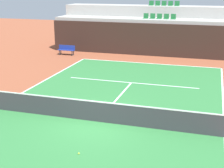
# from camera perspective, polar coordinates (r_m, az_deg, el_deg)

# --- Properties ---
(ground_plane) EXTENTS (80.00, 80.00, 0.00)m
(ground_plane) POSITION_cam_1_polar(r_m,az_deg,el_deg) (14.84, -2.59, -6.56)
(ground_plane) COLOR brown
(court_surface) EXTENTS (11.00, 24.00, 0.01)m
(court_surface) POSITION_cam_1_polar(r_m,az_deg,el_deg) (14.83, -2.59, -6.54)
(court_surface) COLOR #2D7238
(court_surface) RESTS_ON ground_plane
(baseline_far) EXTENTS (11.00, 0.10, 0.00)m
(baseline_far) POSITION_cam_1_polar(r_m,az_deg,el_deg) (25.86, 6.33, 3.58)
(baseline_far) COLOR white
(baseline_far) RESTS_ON court_surface
(service_line_far) EXTENTS (8.26, 0.10, 0.00)m
(service_line_far) POSITION_cam_1_polar(r_m,az_deg,el_deg) (20.61, 3.38, 0.23)
(service_line_far) COLOR white
(service_line_far) RESTS_ON court_surface
(centre_service_line) EXTENTS (0.10, 6.40, 0.00)m
(centre_service_line) POSITION_cam_1_polar(r_m,az_deg,el_deg) (17.67, 0.89, -2.59)
(centre_service_line) COLOR white
(centre_service_line) RESTS_ON court_surface
(back_wall) EXTENTS (18.91, 0.30, 2.76)m
(back_wall) POSITION_cam_1_polar(r_m,az_deg,el_deg) (28.51, 7.59, 7.57)
(back_wall) COLOR black
(back_wall) RESTS_ON ground_plane
(stands_tier_lower) EXTENTS (18.91, 2.40, 3.04)m
(stands_tier_lower) POSITION_cam_1_polar(r_m,az_deg,el_deg) (29.80, 8.05, 8.22)
(stands_tier_lower) COLOR #9E9E99
(stands_tier_lower) RESTS_ON ground_plane
(stands_tier_upper) EXTENTS (18.91, 2.40, 4.03)m
(stands_tier_upper) POSITION_cam_1_polar(r_m,az_deg,el_deg) (32.09, 8.79, 9.68)
(stands_tier_upper) COLOR #9E9E99
(stands_tier_upper) RESTS_ON ground_plane
(seating_row_lower) EXTENTS (2.86, 0.44, 0.44)m
(seating_row_lower) POSITION_cam_1_polar(r_m,az_deg,el_deg) (29.70, 8.21, 11.38)
(seating_row_lower) COLOR #1E6633
(seating_row_lower) RESTS_ON stands_tier_lower
(seating_row_upper) EXTENTS (2.86, 0.44, 0.44)m
(seating_row_upper) POSITION_cam_1_polar(r_m,az_deg,el_deg) (32.00, 8.99, 13.50)
(seating_row_upper) COLOR #1E6633
(seating_row_upper) RESTS_ON stands_tier_upper
(tennis_net) EXTENTS (11.08, 0.08, 1.07)m
(tennis_net) POSITION_cam_1_polar(r_m,az_deg,el_deg) (14.64, -2.62, -4.73)
(tennis_net) COLOR black
(tennis_net) RESTS_ON court_surface
(player_bench) EXTENTS (1.50, 0.40, 0.85)m
(player_bench) POSITION_cam_1_polar(r_m,az_deg,el_deg) (29.09, -7.89, 6.00)
(player_bench) COLOR navy
(player_bench) RESTS_ON ground_plane
(tennis_ball_0) EXTENTS (0.07, 0.07, 0.07)m
(tennis_ball_0) POSITION_cam_1_polar(r_m,az_deg,el_deg) (12.19, -5.78, -11.89)
(tennis_ball_0) COLOR #CCE033
(tennis_ball_0) RESTS_ON court_surface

